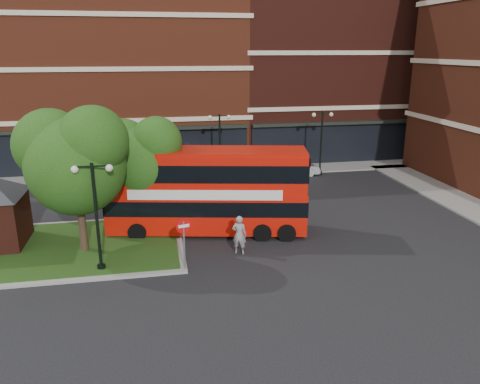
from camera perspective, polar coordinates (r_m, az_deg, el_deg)
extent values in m
plane|color=black|center=(22.12, -2.09, -8.63)|extent=(120.00, 120.00, 0.00)
cube|color=slate|center=(37.57, -5.89, 2.27)|extent=(44.00, 3.00, 0.12)
cube|color=maroon|center=(44.10, -17.75, 12.91)|extent=(26.00, 12.00, 14.00)
cube|color=#471911|center=(46.91, 10.83, 14.82)|extent=(18.00, 12.00, 16.00)
cube|color=gray|center=(25.16, -21.63, -6.46)|extent=(12.60, 7.60, 0.12)
cube|color=#19380F|center=(25.16, -21.63, -6.43)|extent=(12.00, 7.00, 0.15)
cylinder|color=#2D2116|center=(23.77, -18.79, -2.60)|extent=(0.36, 0.36, 3.92)
sphere|color=#204511|center=(23.12, -19.35, 2.97)|extent=(4.60, 4.60, 4.60)
sphere|color=#204511|center=(23.80, -22.08, 5.31)|extent=(3.45, 3.45, 3.45)
sphere|color=#204511|center=(22.29, -17.48, 5.97)|extent=(3.22, 3.22, 3.22)
cylinder|color=#2D2116|center=(25.95, -11.48, -0.90)|extent=(0.36, 0.36, 3.47)
sphere|color=#204511|center=(25.39, -11.76, 3.63)|extent=(3.80, 3.80, 3.80)
sphere|color=#204511|center=(25.82, -13.97, 5.53)|extent=(2.85, 2.85, 2.85)
sphere|color=#204511|center=(24.78, -10.16, 6.03)|extent=(2.66, 2.66, 2.66)
cylinder|color=black|center=(21.31, -17.06, -3.15)|extent=(0.14, 0.14, 5.00)
cylinder|color=black|center=(22.20, -16.53, -8.85)|extent=(0.36, 0.36, 0.30)
cube|color=black|center=(20.65, -17.62, 2.99)|extent=(1.40, 0.06, 0.06)
sphere|color=#F2EACC|center=(20.77, -19.51, 2.61)|extent=(0.32, 0.32, 0.32)
sphere|color=#F2EACC|center=(20.59, -15.66, 2.84)|extent=(0.32, 0.32, 0.32)
cylinder|color=black|center=(35.29, -2.48, 5.46)|extent=(0.14, 0.14, 5.00)
cylinder|color=black|center=(35.84, -2.43, 1.77)|extent=(0.36, 0.36, 0.30)
cube|color=black|center=(34.90, -2.52, 9.24)|extent=(1.40, 0.06, 0.06)
sphere|color=#F2EACC|center=(34.82, -3.68, 9.04)|extent=(0.32, 0.32, 0.32)
sphere|color=#F2EACC|center=(35.02, -1.37, 9.11)|extent=(0.32, 0.32, 0.32)
cylinder|color=black|center=(37.26, 9.86, 5.84)|extent=(0.14, 0.14, 5.00)
cylinder|color=black|center=(37.77, 9.68, 2.34)|extent=(0.36, 0.36, 0.30)
cube|color=black|center=(36.88, 10.04, 9.42)|extent=(1.40, 0.06, 0.06)
sphere|color=#F2EACC|center=(36.66, 8.99, 9.27)|extent=(0.32, 0.32, 0.32)
sphere|color=#F2EACC|center=(37.15, 11.06, 9.26)|extent=(0.32, 0.32, 0.32)
cube|color=red|center=(25.23, -4.02, -1.83)|extent=(10.79, 4.43, 2.01)
cube|color=red|center=(24.65, -4.12, 2.59)|extent=(10.68, 4.39, 2.01)
cube|color=black|center=(24.63, -4.12, 2.82)|extent=(10.79, 4.43, 0.91)
cube|color=silver|center=(23.74, -4.31, -0.38)|extent=(7.75, 1.60, 0.53)
imported|color=gray|center=(22.71, -0.09, -5.24)|extent=(0.83, 0.70, 1.94)
imported|color=silver|center=(35.52, -4.76, 2.57)|extent=(4.51, 2.21, 1.48)
imported|color=silver|center=(37.02, 6.80, 2.91)|extent=(3.80, 1.56, 1.22)
cylinder|color=slate|center=(21.00, -6.81, -6.60)|extent=(0.09, 0.09, 2.40)
cylinder|color=red|center=(20.63, -6.91, -4.11)|extent=(0.69, 0.23, 0.70)
cube|color=white|center=(20.63, -6.91, -4.11)|extent=(0.48, 0.17, 0.13)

